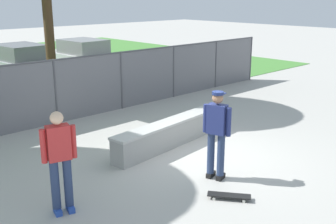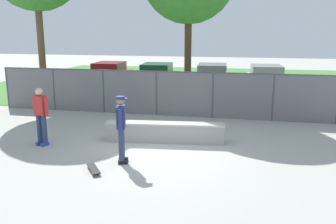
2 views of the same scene
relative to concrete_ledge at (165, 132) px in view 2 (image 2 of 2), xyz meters
The scene contains 11 objects.
ground_plane 1.14m from the concrete_ledge, 90.41° to the right, with size 80.00×80.00×0.00m, color #ADAAA3.
grass_strip 13.94m from the concrete_ledge, 90.03° to the left, with size 28.66×20.00×0.02m, color #478438.
concrete_ledge is the anchor object (origin of this frame).
skateboarder 2.29m from the concrete_ledge, 109.60° to the right, with size 0.37×0.58×1.84m.
skateboard 3.08m from the concrete_ledge, 113.65° to the right, with size 0.63×0.76×0.09m.
chainlink_fence 3.70m from the concrete_ledge, 90.12° to the left, with size 16.73×0.07×1.90m.
car_red 11.33m from the concrete_ledge, 120.13° to the left, with size 2.22×4.30×1.66m.
car_green 9.96m from the concrete_ledge, 105.45° to the left, with size 2.22×4.30×1.66m.
car_silver 9.95m from the concrete_ledge, 86.81° to the left, with size 2.22×4.30×1.66m.
car_white 10.47m from the concrete_ledge, 70.14° to the left, with size 2.22×4.30×1.66m.
bystander 3.92m from the concrete_ledge, 163.21° to the right, with size 0.58×0.35×1.82m.
Camera 2 is at (2.48, -9.71, 3.52)m, focal length 38.25 mm.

